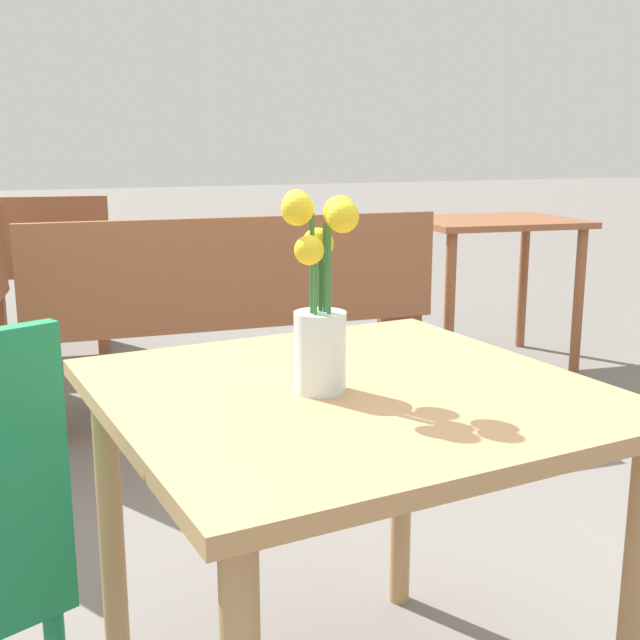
{
  "coord_description": "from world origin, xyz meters",
  "views": [
    {
      "loc": [
        -0.58,
        -1.2,
        1.11
      ],
      "look_at": [
        -0.06,
        -0.01,
        0.83
      ],
      "focal_mm": 45.0,
      "sensor_mm": 36.0,
      "label": 1
    }
  ],
  "objects_px": {
    "table_front": "(348,442)",
    "table_back": "(492,245)",
    "flower_vase": "(320,311)",
    "bench_near": "(236,316)"
  },
  "relations": [
    {
      "from": "table_front",
      "to": "flower_vase",
      "type": "xyz_separation_m",
      "value": [
        -0.06,
        -0.01,
        0.24
      ]
    },
    {
      "from": "flower_vase",
      "to": "table_back",
      "type": "xyz_separation_m",
      "value": [
        1.88,
        2.15,
        -0.23
      ]
    },
    {
      "from": "bench_near",
      "to": "flower_vase",
      "type": "bearing_deg",
      "value": -102.82
    },
    {
      "from": "table_back",
      "to": "table_front",
      "type": "bearing_deg",
      "value": -130.38
    },
    {
      "from": "table_front",
      "to": "flower_vase",
      "type": "height_order",
      "value": "flower_vase"
    },
    {
      "from": "flower_vase",
      "to": "table_back",
      "type": "height_order",
      "value": "flower_vase"
    },
    {
      "from": "table_front",
      "to": "bench_near",
      "type": "xyz_separation_m",
      "value": [
        0.33,
        1.72,
        -0.14
      ]
    },
    {
      "from": "flower_vase",
      "to": "bench_near",
      "type": "distance_m",
      "value": 1.81
    },
    {
      "from": "flower_vase",
      "to": "table_back",
      "type": "distance_m",
      "value": 2.86
    },
    {
      "from": "table_front",
      "to": "table_back",
      "type": "height_order",
      "value": "table_back"
    }
  ]
}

